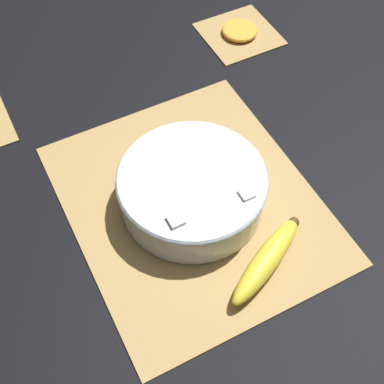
# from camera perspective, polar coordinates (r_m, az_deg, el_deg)

# --- Properties ---
(ground_plane) EXTENTS (6.00, 6.00, 0.00)m
(ground_plane) POSITION_cam_1_polar(r_m,az_deg,el_deg) (0.91, 0.00, -1.26)
(ground_plane) COLOR black
(bamboo_mat_center) EXTENTS (0.47, 0.40, 0.01)m
(bamboo_mat_center) POSITION_cam_1_polar(r_m,az_deg,el_deg) (0.91, 0.00, -1.15)
(bamboo_mat_center) COLOR #A8844C
(bamboo_mat_center) RESTS_ON ground_plane
(coaster_mat_far_left) EXTENTS (0.15, 0.15, 0.01)m
(coaster_mat_far_left) POSITION_cam_1_polar(r_m,az_deg,el_deg) (1.22, 5.07, 16.49)
(coaster_mat_far_left) COLOR #A8844C
(coaster_mat_far_left) RESTS_ON ground_plane
(fruit_salad_bowl) EXTENTS (0.25, 0.25, 0.08)m
(fruit_salad_bowl) POSITION_cam_1_polar(r_m,az_deg,el_deg) (0.87, -0.03, 0.44)
(fruit_salad_bowl) COLOR silver
(fruit_salad_bowl) RESTS_ON bamboo_mat_center
(whole_banana) EXTENTS (0.11, 0.18, 0.04)m
(whole_banana) POSITION_cam_1_polar(r_m,az_deg,el_deg) (0.83, 7.98, -7.18)
(whole_banana) COLOR yellow
(whole_banana) RESTS_ON bamboo_mat_center
(orange_slice_whole) EXTENTS (0.08, 0.08, 0.01)m
(orange_slice_whole) POSITION_cam_1_polar(r_m,az_deg,el_deg) (1.21, 5.10, 16.79)
(orange_slice_whole) COLOR #F9A338
(orange_slice_whole) RESTS_ON coaster_mat_far_left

